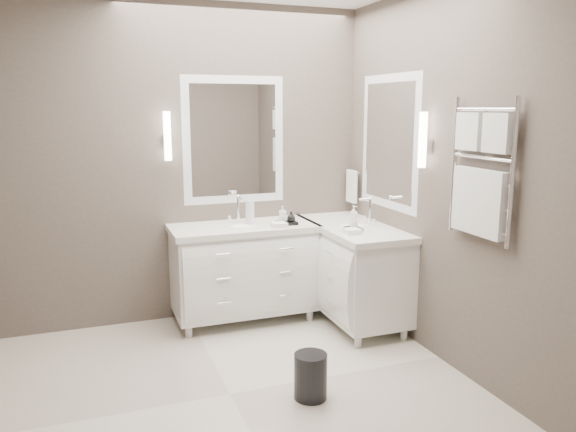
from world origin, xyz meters
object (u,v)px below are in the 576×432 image
object	(u,v)px
towel_ladder	(480,178)
waste_bin	(311,376)
vanity_back	(244,266)
vanity_right	(352,266)

from	to	relation	value
towel_ladder	waste_bin	world-z (taller)	towel_ladder
vanity_back	vanity_right	world-z (taller)	same
vanity_back	vanity_right	distance (m)	0.93
vanity_right	waste_bin	xyz separation A→B (m)	(-0.85, -1.12, -0.34)
waste_bin	vanity_back	bearing A→B (deg)	90.95
towel_ladder	waste_bin	bearing A→B (deg)	170.64
vanity_back	vanity_right	bearing A→B (deg)	-20.38
vanity_right	vanity_back	bearing A→B (deg)	159.62
vanity_back	towel_ladder	distance (m)	2.16
vanity_back	towel_ladder	xyz separation A→B (m)	(1.10, -1.63, 0.91)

